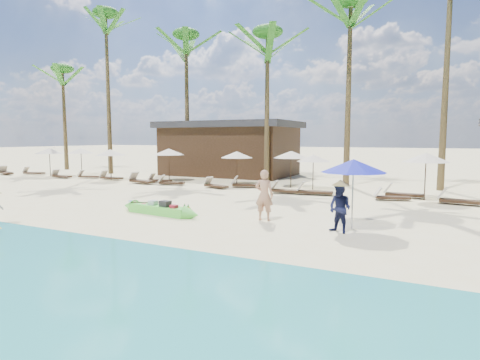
% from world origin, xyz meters
% --- Properties ---
extents(ground, '(240.00, 240.00, 0.00)m').
position_xyz_m(ground, '(0.00, 0.00, 0.00)').
color(ground, beige).
rests_on(ground, ground).
extents(wet_sand_strip, '(240.00, 4.50, 0.01)m').
position_xyz_m(wet_sand_strip, '(0.00, -5.00, 0.00)').
color(wet_sand_strip, tan).
rests_on(wet_sand_strip, ground).
extents(green_canoe, '(4.48, 0.89, 0.57)m').
position_xyz_m(green_canoe, '(-2.47, 1.24, 0.19)').
color(green_canoe, '#59E746').
rests_on(green_canoe, ground).
extents(tourist, '(0.72, 0.50, 1.86)m').
position_xyz_m(tourist, '(1.72, 2.01, 0.93)').
color(tourist, tan).
rests_on(tourist, ground).
extents(vendor_green, '(0.94, 0.85, 1.58)m').
position_xyz_m(vendor_green, '(4.63, 1.30, 0.79)').
color(vendor_green, '#15193B').
rests_on(vendor_green, ground).
extents(blue_umbrella, '(2.15, 2.15, 2.31)m').
position_xyz_m(blue_umbrella, '(4.85, 2.15, 2.09)').
color(blue_umbrella, '#99999E').
rests_on(blue_umbrella, ground).
extents(resort_parasol_0, '(2.15, 2.15, 2.21)m').
position_xyz_m(resort_parasol_0, '(-20.01, 10.07, 1.99)').
color(resort_parasol_0, '#3C2518').
rests_on(resort_parasol_0, ground).
extents(lounger_0_left, '(2.00, 1.15, 0.65)m').
position_xyz_m(lounger_0_left, '(-24.51, 9.37, 0.22)').
color(lounger_0_left, '#3C2518').
rests_on(lounger_0_left, ground).
extents(lounger_0_right, '(1.84, 1.01, 0.60)m').
position_xyz_m(lounger_0_right, '(-22.45, 10.32, 0.20)').
color(lounger_0_right, '#3C2518').
rests_on(lounger_0_right, ground).
extents(resort_parasol_1, '(2.11, 2.11, 2.18)m').
position_xyz_m(resort_parasol_1, '(-18.97, 12.22, 1.96)').
color(resort_parasol_1, '#3C2518').
rests_on(resort_parasol_1, ground).
extents(lounger_1_left, '(1.74, 0.60, 0.59)m').
position_xyz_m(lounger_1_left, '(-18.02, 9.39, 0.20)').
color(lounger_1_left, '#3C2518').
rests_on(lounger_1_left, ground).
extents(lounger_1_right, '(1.72, 0.99, 0.56)m').
position_xyz_m(lounger_1_right, '(-16.07, 10.21, 0.19)').
color(lounger_1_right, '#3C2518').
rests_on(lounger_1_right, ground).
extents(resort_parasol_2, '(2.13, 2.13, 2.20)m').
position_xyz_m(resort_parasol_2, '(-13.60, 10.04, 1.98)').
color(resort_parasol_2, '#3C2518').
rests_on(resort_parasol_2, ground).
extents(lounger_2_left, '(1.79, 0.58, 0.60)m').
position_xyz_m(lounger_2_left, '(-13.76, 10.11, 0.20)').
color(lounger_2_left, '#3C2518').
rests_on(lounger_2_left, ground).
extents(resort_parasol_3, '(2.20, 2.20, 2.27)m').
position_xyz_m(resort_parasol_3, '(-9.57, 11.46, 2.04)').
color(resort_parasol_3, '#3C2518').
rests_on(resort_parasol_3, ground).
extents(lounger_3_left, '(1.66, 0.66, 0.55)m').
position_xyz_m(lounger_3_left, '(-9.60, 10.37, 0.18)').
color(lounger_3_left, '#3C2518').
rests_on(lounger_3_left, ground).
extents(lounger_3_right, '(2.03, 0.89, 0.67)m').
position_xyz_m(lounger_3_right, '(-10.26, 9.27, 0.22)').
color(lounger_3_right, '#3C2518').
rests_on(lounger_3_right, ground).
extents(resort_parasol_4, '(2.08, 2.08, 2.14)m').
position_xyz_m(resort_parasol_4, '(-4.31, 11.59, 1.93)').
color(resort_parasol_4, '#3C2518').
rests_on(resort_parasol_4, ground).
extents(lounger_4_left, '(1.74, 1.01, 0.57)m').
position_xyz_m(lounger_4_left, '(-8.03, 9.48, 0.19)').
color(lounger_4_left, '#3C2518').
rests_on(lounger_4_left, ground).
extents(lounger_4_right, '(1.78, 1.01, 0.58)m').
position_xyz_m(lounger_4_right, '(-4.66, 9.39, 0.19)').
color(lounger_4_right, '#3C2518').
rests_on(lounger_4_right, ground).
extents(resort_parasol_5, '(2.16, 2.16, 2.23)m').
position_xyz_m(resort_parasol_5, '(-0.67, 11.67, 2.01)').
color(resort_parasol_5, '#3C2518').
rests_on(resort_parasol_5, ground).
extents(lounger_5_left, '(1.94, 1.12, 0.63)m').
position_xyz_m(lounger_5_left, '(-3.16, 10.44, 0.21)').
color(lounger_5_left, '#3C2518').
rests_on(lounger_5_left, ground).
extents(resort_parasol_6, '(1.98, 1.98, 2.04)m').
position_xyz_m(resort_parasol_6, '(0.78, 11.42, 1.84)').
color(resort_parasol_6, '#3C2518').
rests_on(resort_parasol_6, ground).
extents(lounger_6_left, '(1.84, 0.69, 0.61)m').
position_xyz_m(lounger_6_left, '(-0.06, 9.06, 0.20)').
color(lounger_6_left, '#3C2518').
rests_on(lounger_6_left, ground).
extents(lounger_6_right, '(1.94, 0.86, 0.64)m').
position_xyz_m(lounger_6_right, '(1.43, 9.20, 0.21)').
color(lounger_6_right, '#3C2518').
rests_on(lounger_6_right, ground).
extents(resort_parasol_7, '(2.22, 2.22, 2.29)m').
position_xyz_m(resort_parasol_7, '(6.77, 9.98, 2.07)').
color(resort_parasol_7, '#3C2518').
rests_on(resort_parasol_7, ground).
extents(lounger_7_left, '(1.73, 0.95, 0.56)m').
position_xyz_m(lounger_7_left, '(5.29, 9.11, 0.19)').
color(lounger_7_left, '#3C2518').
rests_on(lounger_7_left, ground).
extents(lounger_7_right, '(1.88, 0.59, 0.64)m').
position_xyz_m(lounger_7_right, '(5.70, 10.30, 0.21)').
color(lounger_7_right, '#3C2518').
rests_on(lounger_7_right, ground).
extents(lounger_8_left, '(2.00, 0.71, 0.67)m').
position_xyz_m(lounger_8_left, '(8.22, 9.14, 0.22)').
color(lounger_8_left, '#3C2518').
rests_on(lounger_8_left, ground).
extents(palm_0, '(2.08, 2.08, 9.90)m').
position_xyz_m(palm_0, '(-24.62, 15.48, 8.11)').
color(palm_0, brown).
rests_on(palm_0, ground).
extents(palm_1, '(2.08, 2.08, 13.60)m').
position_xyz_m(palm_1, '(-17.59, 14.06, 10.82)').
color(palm_1, brown).
rests_on(palm_1, ground).
extents(palm_2, '(2.08, 2.08, 11.33)m').
position_xyz_m(palm_2, '(-10.45, 15.08, 9.18)').
color(palm_2, brown).
rests_on(palm_2, ground).
extents(palm_3, '(2.08, 2.08, 10.52)m').
position_xyz_m(palm_3, '(-3.36, 14.27, 8.58)').
color(palm_3, brown).
rests_on(palm_3, ground).
extents(palm_4, '(2.08, 2.08, 11.70)m').
position_xyz_m(palm_4, '(2.15, 14.01, 9.45)').
color(palm_4, brown).
rests_on(palm_4, ground).
extents(pavilion_west, '(10.80, 6.60, 4.30)m').
position_xyz_m(pavilion_west, '(-8.00, 17.50, 2.19)').
color(pavilion_west, '#3C2518').
rests_on(pavilion_west, ground).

